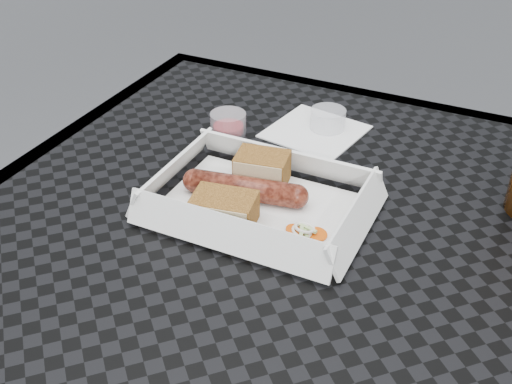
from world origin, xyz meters
TOP-DOWN VIEW (x-y plane):
  - patio_table at (0.00, 0.00)m, footprint 0.80×0.80m
  - food_tray at (-0.06, 0.03)m, footprint 0.22×0.15m
  - bratwurst at (-0.09, 0.04)m, footprint 0.15×0.05m
  - bread_near at (-0.08, 0.08)m, footprint 0.07×0.05m
  - bread_far at (-0.09, -0.02)m, footprint 0.08×0.06m
  - veg_garnish at (0.01, -0.00)m, footprint 0.03×0.03m
  - napkin at (-0.07, 0.23)m, footprint 0.14×0.14m
  - condiment_cup_sauce at (-0.18, 0.18)m, footprint 0.05×0.05m
  - condiment_cup_empty at (-0.06, 0.25)m, footprint 0.05×0.05m

SIDE VIEW (x-z plane):
  - patio_table at x=0.00m, z-range 0.30..1.04m
  - napkin at x=-0.07m, z-range 0.74..0.75m
  - food_tray at x=-0.06m, z-range 0.74..0.75m
  - veg_garnish at x=0.01m, z-range 0.75..0.75m
  - condiment_cup_sauce at x=-0.18m, z-range 0.74..0.78m
  - condiment_cup_empty at x=-0.06m, z-range 0.74..0.78m
  - bratwurst at x=-0.09m, z-range 0.75..0.78m
  - bread_far at x=-0.09m, z-range 0.75..0.78m
  - bread_near at x=-0.08m, z-range 0.75..0.79m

